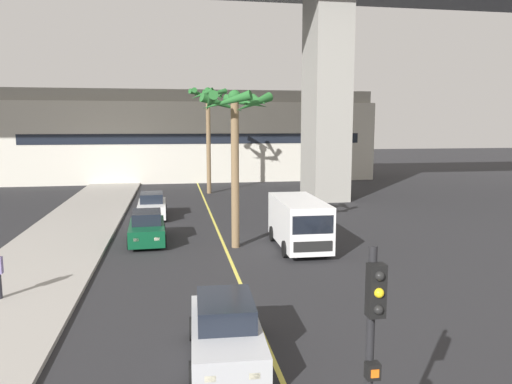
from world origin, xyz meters
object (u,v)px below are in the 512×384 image
(car_queue_front, at_px, (226,332))
(car_queue_third, at_px, (147,228))
(traffic_light_median_near, at_px, (372,348))
(palm_tree_mid_median, at_px, (236,121))
(car_queue_second, at_px, (152,206))
(palm_tree_near_median, at_px, (208,109))
(delivery_van, at_px, (299,222))

(car_queue_front, distance_m, car_queue_third, 13.16)
(traffic_light_median_near, height_order, palm_tree_mid_median, palm_tree_mid_median)
(car_queue_second, relative_size, traffic_light_median_near, 0.98)
(traffic_light_median_near, relative_size, palm_tree_mid_median, 0.56)
(traffic_light_median_near, height_order, palm_tree_near_median, palm_tree_near_median)
(car_queue_front, bearing_deg, palm_tree_near_median, 86.55)
(car_queue_front, distance_m, traffic_light_median_near, 5.93)
(car_queue_third, relative_size, delivery_van, 0.79)
(delivery_van, xyz_separation_m, palm_tree_mid_median, (-2.90, 0.66, 4.75))
(car_queue_third, distance_m, palm_tree_near_median, 18.71)
(car_queue_third, xyz_separation_m, palm_tree_near_median, (4.37, 17.01, 6.44))
(delivery_van, height_order, palm_tree_near_median, palm_tree_near_median)
(delivery_van, relative_size, palm_tree_near_median, 0.59)
(car_queue_second, relative_size, car_queue_third, 0.99)
(car_queue_third, xyz_separation_m, traffic_light_median_near, (4.10, -18.28, 1.99))
(delivery_van, bearing_deg, car_queue_front, -113.81)
(palm_tree_near_median, distance_m, palm_tree_mid_median, 18.79)
(car_queue_second, relative_size, delivery_van, 0.78)
(delivery_van, bearing_deg, car_queue_second, 128.50)
(palm_tree_near_median, bearing_deg, car_queue_second, -113.04)
(car_queue_third, distance_m, traffic_light_median_near, 18.84)
(traffic_light_median_near, distance_m, palm_tree_near_median, 35.57)
(palm_tree_near_median, height_order, palm_tree_mid_median, palm_tree_near_median)
(traffic_light_median_near, relative_size, palm_tree_near_median, 0.47)
(car_queue_second, bearing_deg, traffic_light_median_near, -80.62)
(car_queue_front, xyz_separation_m, car_queue_third, (-2.57, 12.91, 0.00))
(car_queue_front, bearing_deg, car_queue_third, 101.26)
(car_queue_second, bearing_deg, car_queue_third, -89.82)
(car_queue_third, distance_m, delivery_van, 7.62)
(car_queue_third, height_order, traffic_light_median_near, traffic_light_median_near)
(palm_tree_mid_median, bearing_deg, car_queue_front, -98.81)
(car_queue_front, relative_size, car_queue_second, 1.01)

